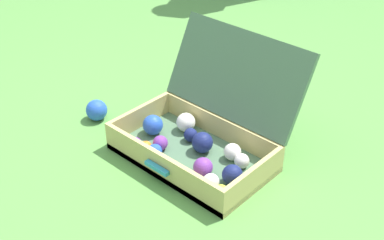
# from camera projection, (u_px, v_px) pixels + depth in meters

# --- Properties ---
(ground_plane) EXTENTS (16.00, 16.00, 0.00)m
(ground_plane) POSITION_uv_depth(u_px,v_px,m) (174.00, 166.00, 1.94)
(ground_plane) COLOR #569342
(open_suitcase) EXTENTS (0.61, 0.54, 0.44)m
(open_suitcase) POSITION_uv_depth(u_px,v_px,m) (203.00, 132.00, 1.96)
(open_suitcase) COLOR #4C7051
(open_suitcase) RESTS_ON ground
(stray_ball_on_grass) EXTENTS (0.09, 0.09, 0.09)m
(stray_ball_on_grass) POSITION_uv_depth(u_px,v_px,m) (97.00, 110.00, 2.20)
(stray_ball_on_grass) COLOR blue
(stray_ball_on_grass) RESTS_ON ground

